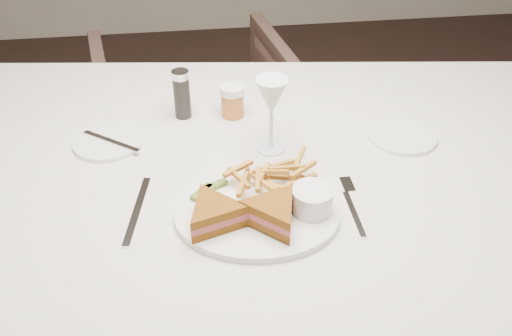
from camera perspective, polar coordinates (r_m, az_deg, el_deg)
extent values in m
cube|color=silver|center=(1.48, -0.26, -12.19)|extent=(1.71, 1.25, 0.75)
imported|color=#47332B|center=(2.14, -5.73, 4.54)|extent=(0.78, 0.75, 0.71)
ellipsoid|color=white|center=(1.10, 0.10, -4.71)|extent=(0.35, 0.29, 0.01)
cube|color=silver|center=(1.14, -11.79, -4.17)|extent=(0.05, 0.20, 0.00)
cylinder|color=white|center=(1.35, -14.57, 2.59)|extent=(0.16, 0.16, 0.01)
cylinder|color=white|center=(1.37, 14.40, 3.14)|extent=(0.16, 0.16, 0.01)
cylinder|color=black|center=(1.39, -7.43, 7.33)|extent=(0.04, 0.04, 0.12)
cylinder|color=#AB6229|center=(1.40, -2.37, 6.70)|extent=(0.06, 0.06, 0.08)
cube|color=#4E6924|center=(1.16, -4.15, -1.80)|extent=(0.06, 0.04, 0.01)
cube|color=#4E6924|center=(1.14, -5.45, -2.42)|extent=(0.05, 0.05, 0.01)
cylinder|color=white|center=(1.09, 5.63, -3.21)|extent=(0.08, 0.08, 0.05)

